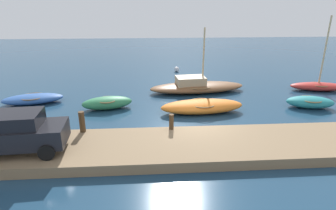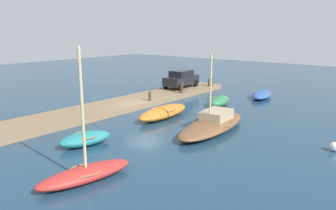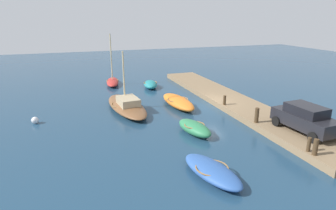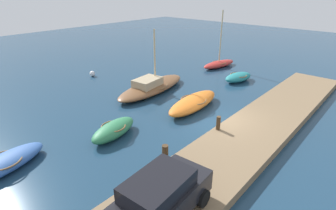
{
  "view_description": "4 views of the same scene",
  "coord_description": "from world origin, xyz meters",
  "px_view_note": "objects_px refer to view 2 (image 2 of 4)",
  "views": [
    {
      "loc": [
        -2.35,
        -12.95,
        6.15
      ],
      "look_at": [
        -1.31,
        2.09,
        0.67
      ],
      "focal_mm": 29.76,
      "sensor_mm": 36.0,
      "label": 1
    },
    {
      "loc": [
        18.1,
        17.02,
        6.06
      ],
      "look_at": [
        -0.42,
        1.92,
        0.63
      ],
      "focal_mm": 36.05,
      "sensor_mm": 36.0,
      "label": 2
    },
    {
      "loc": [
        -20.66,
        10.74,
        7.29
      ],
      "look_at": [
        -1.4,
        4.08,
        0.92
      ],
      "focal_mm": 30.91,
      "sensor_mm": 36.0,
      "label": 3
    },
    {
      "loc": [
        -12.53,
        -7.0,
        7.5
      ],
      "look_at": [
        -0.95,
        3.2,
        0.59
      ],
      "focal_mm": 28.7,
      "sensor_mm": 36.0,
      "label": 4
    }
  ],
  "objects_px": {
    "rowboat_red": "(85,173)",
    "mooring_post_east": "(150,96)",
    "mooring_post_west": "(211,82)",
    "marker_buoy": "(334,147)",
    "sailboat_brown": "(213,124)",
    "rowboat_green": "(220,101)",
    "dinghy_teal": "(85,139)",
    "rowboat_blue": "(262,95)",
    "mooring_post_mid_west": "(209,83)",
    "parked_car": "(181,79)",
    "motorboat_orange": "(163,112)",
    "mooring_post_mid_east": "(182,88)"
  },
  "relations": [
    {
      "from": "marker_buoy",
      "to": "rowboat_red",
      "type": "bearing_deg",
      "value": -34.61
    },
    {
      "from": "mooring_post_west",
      "to": "mooring_post_east",
      "type": "distance_m",
      "value": 9.16
    },
    {
      "from": "rowboat_red",
      "to": "mooring_post_mid_east",
      "type": "height_order",
      "value": "rowboat_red"
    },
    {
      "from": "sailboat_brown",
      "to": "mooring_post_mid_west",
      "type": "xyz_separation_m",
      "value": [
        -11.19,
        -7.39,
        0.41
      ]
    },
    {
      "from": "mooring_post_west",
      "to": "dinghy_teal",
      "type": "bearing_deg",
      "value": 11.11
    },
    {
      "from": "mooring_post_west",
      "to": "marker_buoy",
      "type": "xyz_separation_m",
      "value": [
        10.81,
        14.04,
        -0.64
      ]
    },
    {
      "from": "rowboat_red",
      "to": "rowboat_green",
      "type": "bearing_deg",
      "value": -159.84
    },
    {
      "from": "rowboat_red",
      "to": "mooring_post_mid_west",
      "type": "distance_m",
      "value": 21.65
    },
    {
      "from": "mooring_post_mid_east",
      "to": "mooring_post_east",
      "type": "distance_m",
      "value": 4.22
    },
    {
      "from": "motorboat_orange",
      "to": "mooring_post_west",
      "type": "bearing_deg",
      "value": -168.16
    },
    {
      "from": "motorboat_orange",
      "to": "sailboat_brown",
      "type": "xyz_separation_m",
      "value": [
        0.36,
        4.23,
        0.02
      ]
    },
    {
      "from": "marker_buoy",
      "to": "motorboat_orange",
      "type": "bearing_deg",
      "value": -87.65
    },
    {
      "from": "rowboat_red",
      "to": "marker_buoy",
      "type": "distance_m",
      "value": 12.23
    },
    {
      "from": "mooring_post_mid_west",
      "to": "mooring_post_mid_east",
      "type": "distance_m",
      "value": 4.52
    },
    {
      "from": "rowboat_green",
      "to": "rowboat_red",
      "type": "bearing_deg",
      "value": -0.67
    },
    {
      "from": "rowboat_green",
      "to": "mooring_post_mid_west",
      "type": "xyz_separation_m",
      "value": [
        -5.08,
        -4.23,
        0.44
      ]
    },
    {
      "from": "rowboat_red",
      "to": "mooring_post_east",
      "type": "height_order",
      "value": "rowboat_red"
    },
    {
      "from": "motorboat_orange",
      "to": "mooring_post_mid_east",
      "type": "xyz_separation_m",
      "value": [
        -6.31,
        -3.16,
        0.54
      ]
    },
    {
      "from": "dinghy_teal",
      "to": "mooring_post_east",
      "type": "height_order",
      "value": "mooring_post_east"
    },
    {
      "from": "mooring_post_mid_west",
      "to": "dinghy_teal",
      "type": "bearing_deg",
      "value": 11.37
    },
    {
      "from": "sailboat_brown",
      "to": "mooring_post_east",
      "type": "distance_m",
      "value": 7.8
    },
    {
      "from": "rowboat_red",
      "to": "mooring_post_mid_west",
      "type": "height_order",
      "value": "rowboat_red"
    },
    {
      "from": "motorboat_orange",
      "to": "rowboat_blue",
      "type": "relative_size",
      "value": 1.27
    },
    {
      "from": "dinghy_teal",
      "to": "rowboat_blue",
      "type": "relative_size",
      "value": 0.77
    },
    {
      "from": "rowboat_red",
      "to": "mooring_post_mid_west",
      "type": "xyz_separation_m",
      "value": [
        -20.45,
        -7.09,
        0.47
      ]
    },
    {
      "from": "rowboat_green",
      "to": "mooring_post_mid_east",
      "type": "height_order",
      "value": "mooring_post_mid_east"
    },
    {
      "from": "mooring_post_mid_west",
      "to": "mooring_post_mid_east",
      "type": "xyz_separation_m",
      "value": [
        4.52,
        0.0,
        0.11
      ]
    },
    {
      "from": "mooring_post_mid_west",
      "to": "mooring_post_east",
      "type": "xyz_separation_m",
      "value": [
        8.73,
        0.0,
        -0.01
      ]
    },
    {
      "from": "motorboat_orange",
      "to": "sailboat_brown",
      "type": "bearing_deg",
      "value": 81.28
    },
    {
      "from": "rowboat_blue",
      "to": "mooring_post_west",
      "type": "distance_m",
      "value": 5.62
    },
    {
      "from": "dinghy_teal",
      "to": "marker_buoy",
      "type": "bearing_deg",
      "value": 136.15
    },
    {
      "from": "rowboat_green",
      "to": "marker_buoy",
      "type": "xyz_separation_m",
      "value": [
        5.3,
        9.81,
        -0.15
      ]
    },
    {
      "from": "sailboat_brown",
      "to": "rowboat_green",
      "type": "xyz_separation_m",
      "value": [
        -6.11,
        -3.16,
        -0.03
      ]
    },
    {
      "from": "rowboat_red",
      "to": "marker_buoy",
      "type": "bearing_deg",
      "value": 155.0
    },
    {
      "from": "mooring_post_mid_east",
      "to": "marker_buoy",
      "type": "height_order",
      "value": "mooring_post_mid_east"
    },
    {
      "from": "sailboat_brown",
      "to": "marker_buoy",
      "type": "distance_m",
      "value": 6.7
    },
    {
      "from": "rowboat_blue",
      "to": "mooring_post_east",
      "type": "relative_size",
      "value": 5.29
    },
    {
      "from": "dinghy_teal",
      "to": "mooring_post_east",
      "type": "xyz_separation_m",
      "value": [
        -9.04,
        -3.57,
        0.46
      ]
    },
    {
      "from": "rowboat_blue",
      "to": "marker_buoy",
      "type": "bearing_deg",
      "value": 27.67
    },
    {
      "from": "rowboat_green",
      "to": "mooring_post_east",
      "type": "height_order",
      "value": "mooring_post_east"
    },
    {
      "from": "rowboat_blue",
      "to": "marker_buoy",
      "type": "distance_m",
      "value": 13.34
    },
    {
      "from": "mooring_post_mid_east",
      "to": "motorboat_orange",
      "type": "bearing_deg",
      "value": 26.61
    },
    {
      "from": "motorboat_orange",
      "to": "rowboat_green",
      "type": "xyz_separation_m",
      "value": [
        -5.75,
        1.07,
        -0.01
      ]
    },
    {
      "from": "dinghy_teal",
      "to": "mooring_post_mid_west",
      "type": "relative_size",
      "value": 3.94
    },
    {
      "from": "rowboat_red",
      "to": "rowboat_blue",
      "type": "relative_size",
      "value": 1.36
    },
    {
      "from": "parked_car",
      "to": "marker_buoy",
      "type": "relative_size",
      "value": 8.55
    },
    {
      "from": "mooring_post_west",
      "to": "parked_car",
      "type": "distance_m",
      "value": 3.22
    },
    {
      "from": "rowboat_blue",
      "to": "mooring_post_west",
      "type": "relative_size",
      "value": 4.63
    },
    {
      "from": "sailboat_brown",
      "to": "rowboat_green",
      "type": "relative_size",
      "value": 2.23
    },
    {
      "from": "rowboat_blue",
      "to": "marker_buoy",
      "type": "relative_size",
      "value": 8.21
    }
  ]
}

